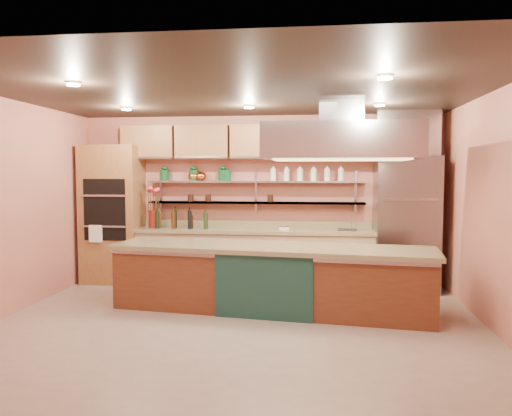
# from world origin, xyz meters

# --- Properties ---
(floor) EXTENTS (6.00, 5.00, 0.02)m
(floor) POSITION_xyz_m (0.00, 0.00, -0.01)
(floor) COLOR gray
(floor) RESTS_ON ground
(ceiling) EXTENTS (6.00, 5.00, 0.02)m
(ceiling) POSITION_xyz_m (0.00, 0.00, 2.80)
(ceiling) COLOR black
(ceiling) RESTS_ON wall_back
(wall_back) EXTENTS (6.00, 0.04, 2.80)m
(wall_back) POSITION_xyz_m (0.00, 2.50, 1.40)
(wall_back) COLOR #C06D5A
(wall_back) RESTS_ON floor
(wall_front) EXTENTS (6.00, 0.04, 2.80)m
(wall_front) POSITION_xyz_m (0.00, -2.50, 1.40)
(wall_front) COLOR #C06D5A
(wall_front) RESTS_ON floor
(wall_left) EXTENTS (0.04, 5.00, 2.80)m
(wall_left) POSITION_xyz_m (-3.00, 0.00, 1.40)
(wall_left) COLOR #C06D5A
(wall_left) RESTS_ON floor
(wall_right) EXTENTS (0.04, 5.00, 2.80)m
(wall_right) POSITION_xyz_m (3.00, 0.00, 1.40)
(wall_right) COLOR #C06D5A
(wall_right) RESTS_ON floor
(oven_stack) EXTENTS (0.95, 0.64, 2.30)m
(oven_stack) POSITION_xyz_m (-2.45, 2.18, 1.15)
(oven_stack) COLOR #915E34
(oven_stack) RESTS_ON floor
(refrigerator) EXTENTS (0.95, 0.72, 2.10)m
(refrigerator) POSITION_xyz_m (2.35, 2.14, 1.05)
(refrigerator) COLOR gray
(refrigerator) RESTS_ON floor
(back_counter) EXTENTS (3.84, 0.64, 0.93)m
(back_counter) POSITION_xyz_m (-0.05, 2.20, 0.47)
(back_counter) COLOR tan
(back_counter) RESTS_ON floor
(wall_shelf_lower) EXTENTS (3.60, 0.26, 0.03)m
(wall_shelf_lower) POSITION_xyz_m (-0.05, 2.37, 1.35)
(wall_shelf_lower) COLOR #A5A7AC
(wall_shelf_lower) RESTS_ON wall_back
(wall_shelf_upper) EXTENTS (3.60, 0.26, 0.03)m
(wall_shelf_upper) POSITION_xyz_m (-0.05, 2.37, 1.70)
(wall_shelf_upper) COLOR #A5A7AC
(wall_shelf_upper) RESTS_ON wall_back
(upper_cabinets) EXTENTS (4.60, 0.36, 0.55)m
(upper_cabinets) POSITION_xyz_m (0.00, 2.32, 2.35)
(upper_cabinets) COLOR #915E34
(upper_cabinets) RESTS_ON wall_back
(range_hood) EXTENTS (2.00, 1.00, 0.45)m
(range_hood) POSITION_xyz_m (1.26, 0.73, 2.25)
(range_hood) COLOR #A5A7AC
(range_hood) RESTS_ON ceiling
(ceiling_downlights) EXTENTS (4.00, 2.80, 0.02)m
(ceiling_downlights) POSITION_xyz_m (0.00, 0.20, 2.77)
(ceiling_downlights) COLOR #FFE5A5
(ceiling_downlights) RESTS_ON ceiling
(island) EXTENTS (4.27, 1.44, 0.87)m
(island) POSITION_xyz_m (0.36, 0.73, 0.44)
(island) COLOR brown
(island) RESTS_ON floor
(flower_vase) EXTENTS (0.22, 0.22, 0.29)m
(flower_vase) POSITION_xyz_m (-1.73, 2.15, 1.08)
(flower_vase) COLOR #5E120E
(flower_vase) RESTS_ON back_counter
(oil_bottle_cluster) EXTENTS (0.96, 0.39, 0.30)m
(oil_bottle_cluster) POSITION_xyz_m (-1.24, 2.15, 1.08)
(oil_bottle_cluster) COLOR black
(oil_bottle_cluster) RESTS_ON back_counter
(kitchen_scale) EXTENTS (0.16, 0.12, 0.08)m
(kitchen_scale) POSITION_xyz_m (0.45, 2.15, 0.97)
(kitchen_scale) COLOR white
(kitchen_scale) RESTS_ON back_counter
(bar_faucet) EXTENTS (0.03, 0.03, 0.22)m
(bar_faucet) POSITION_xyz_m (1.51, 2.25, 1.04)
(bar_faucet) COLOR white
(bar_faucet) RESTS_ON back_counter
(copper_kettle) EXTENTS (0.24, 0.24, 0.15)m
(copper_kettle) POSITION_xyz_m (-0.97, 2.37, 1.79)
(copper_kettle) COLOR #C7662D
(copper_kettle) RESTS_ON wall_shelf_upper
(green_canister) EXTENTS (0.18, 0.18, 0.18)m
(green_canister) POSITION_xyz_m (-0.53, 2.37, 1.80)
(green_canister) COLOR #0E421F
(green_canister) RESTS_ON wall_shelf_upper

